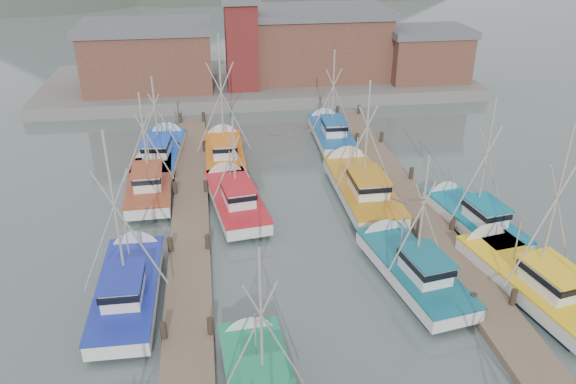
{
  "coord_description": "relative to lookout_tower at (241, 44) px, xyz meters",
  "views": [
    {
      "loc": [
        -5.43,
        -21.4,
        16.84
      ],
      "look_at": [
        -1.32,
        6.79,
        2.6
      ],
      "focal_mm": 35.0,
      "sensor_mm": 36.0,
      "label": 1
    }
  ],
  "objects": [
    {
      "name": "dock_right",
      "position": [
        9.0,
        -28.96,
        -5.34
      ],
      "size": [
        2.3,
        46.0,
        1.5
      ],
      "color": "brown",
      "rests_on": "ground"
    },
    {
      "name": "boat_11",
      "position": [
        11.4,
        -27.17,
        -4.87
      ],
      "size": [
        3.72,
        8.41,
        8.77
      ],
      "rotation": [
        0.0,
        0.0,
        0.16
      ],
      "color": "black",
      "rests_on": "ground"
    },
    {
      "name": "boat_13",
      "position": [
        6.24,
        -12.01,
        -4.87
      ],
      "size": [
        3.33,
        8.63,
        8.24
      ],
      "rotation": [
        0.0,
        0.0,
        -0.02
      ],
      "color": "black",
      "rests_on": "ground"
    },
    {
      "name": "gull_near",
      "position": [
        -0.93,
        -37.69,
        4.88
      ],
      "size": [
        1.54,
        0.66,
        0.24
      ],
      "rotation": [
        0.0,
        0.0,
        0.34
      ],
      "color": "gray",
      "rests_on": "ground"
    },
    {
      "name": "boat_14",
      "position": [
        -7.23,
        -14.22,
        -4.87
      ],
      "size": [
        3.64,
        9.35,
        7.38
      ],
      "rotation": [
        0.0,
        0.0,
        -0.09
      ],
      "color": "black",
      "rests_on": "ground"
    },
    {
      "name": "boat_10",
      "position": [
        -7.68,
        -19.44,
        -4.87
      ],
      "size": [
        3.27,
        9.01,
        7.75
      ],
      "rotation": [
        0.0,
        0.0,
        0.03
      ],
      "color": "black",
      "rests_on": "ground"
    },
    {
      "name": "boat_6",
      "position": [
        -7.82,
        -31.23,
        -4.86
      ],
      "size": [
        3.92,
        8.98,
        9.62
      ],
      "rotation": [
        0.0,
        0.0,
        -0.01
      ],
      "color": "black",
      "rests_on": "ground"
    },
    {
      "name": "boat_12",
      "position": [
        -2.55,
        -15.04,
        -4.86
      ],
      "size": [
        4.04,
        8.77,
        10.25
      ],
      "rotation": [
        0.0,
        0.0,
        0.0
      ],
      "color": "black",
      "rests_on": "ground"
    },
    {
      "name": "quay",
      "position": [
        2.0,
        4.0,
        -4.95
      ],
      "size": [
        44.0,
        16.0,
        1.2
      ],
      "primitive_type": "cube",
      "color": "slate",
      "rests_on": "ground"
    },
    {
      "name": "boat_9",
      "position": [
        6.06,
        -22.14,
        -4.87
      ],
      "size": [
        3.69,
        10.22,
        8.91
      ],
      "rotation": [
        0.0,
        0.0,
        0.01
      ],
      "color": "black",
      "rests_on": "ground"
    },
    {
      "name": "lookout_tower",
      "position": [
        0.0,
        0.0,
        0.0
      ],
      "size": [
        3.6,
        3.6,
        8.5
      ],
      "color": "maroon",
      "rests_on": "quay"
    },
    {
      "name": "shed_left",
      "position": [
        -9.0,
        2.0,
        -1.21
      ],
      "size": [
        12.72,
        8.48,
        6.2
      ],
      "color": "brown",
      "rests_on": "quay"
    },
    {
      "name": "shed_center",
      "position": [
        8.0,
        4.0,
        -0.86
      ],
      "size": [
        14.84,
        9.54,
        6.9
      ],
      "color": "brown",
      "rests_on": "quay"
    },
    {
      "name": "boat_7",
      "position": [
        11.51,
        -33.4,
        -4.87
      ],
      "size": [
        4.57,
        9.71,
        9.73
      ],
      "rotation": [
        0.0,
        0.0,
        0.19
      ],
      "color": "black",
      "rests_on": "ground"
    },
    {
      "name": "ground",
      "position": [
        2.0,
        -33.0,
        -5.55
      ],
      "size": [
        260.0,
        260.0,
        0.0
      ],
      "primitive_type": "plane",
      "color": "#4E5D5B",
      "rests_on": "ground"
    },
    {
      "name": "boat_5",
      "position": [
        6.08,
        -31.68,
        -4.87
      ],
      "size": [
        4.04,
        8.98,
        7.78
      ],
      "rotation": [
        0.0,
        0.0,
        0.17
      ],
      "color": "black",
      "rests_on": "ground"
    },
    {
      "name": "dock_left",
      "position": [
        -5.0,
        -28.96,
        -5.34
      ],
      "size": [
        2.3,
        46.0,
        1.5
      ],
      "color": "brown",
      "rests_on": "ground"
    },
    {
      "name": "shed_right",
      "position": [
        19.0,
        1.0,
        -1.71
      ],
      "size": [
        8.48,
        6.36,
        5.2
      ],
      "color": "brown",
      "rests_on": "quay"
    },
    {
      "name": "gull_far",
      "position": [
        4.92,
        -33.53,
        -0.08
      ],
      "size": [
        1.51,
        0.66,
        0.24
      ],
      "rotation": [
        0.0,
        0.0,
        -0.53
      ],
      "color": "gray",
      "rests_on": "ground"
    },
    {
      "name": "boat_8",
      "position": [
        -2.25,
        -22.62,
        -4.88
      ],
      "size": [
        3.87,
        9.08,
        6.94
      ],
      "rotation": [
        0.0,
        0.0,
        0.14
      ],
      "color": "black",
      "rests_on": "ground"
    }
  ]
}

